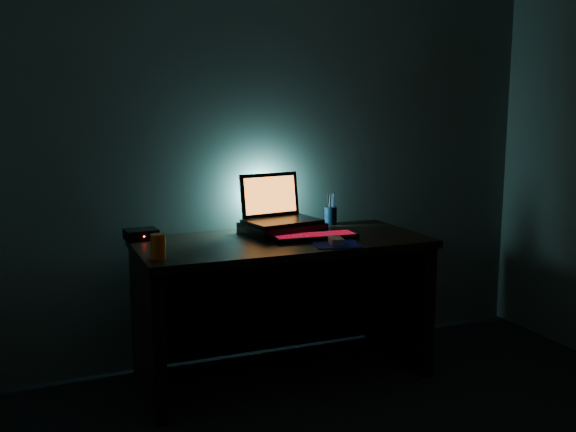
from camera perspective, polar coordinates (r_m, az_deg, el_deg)
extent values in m
cube|color=#424B46|center=(3.62, -2.76, 6.85)|extent=(3.50, 0.00, 2.50)
cube|color=black|center=(3.33, -0.52, -2.40)|extent=(1.50, 0.70, 0.04)
cube|color=black|center=(3.25, -12.41, -9.81)|extent=(0.06, 0.64, 0.71)
cube|color=black|center=(3.74, 9.74, -7.15)|extent=(0.06, 0.64, 0.71)
cube|color=black|center=(3.72, -2.39, -7.07)|extent=(1.38, 0.02, 0.65)
cube|color=black|center=(3.47, -0.52, -1.09)|extent=(0.45, 0.37, 0.06)
cube|color=black|center=(3.46, -0.52, -0.46)|extent=(0.42, 0.32, 0.02)
cube|color=black|center=(3.55, -1.63, 1.90)|extent=(0.36, 0.11, 0.24)
cube|color=orange|center=(3.54, -1.56, 1.89)|extent=(0.32, 0.09, 0.20)
cube|color=black|center=(3.33, 2.38, -1.86)|extent=(0.45, 0.17, 0.03)
cube|color=red|center=(3.32, 2.39, -1.63)|extent=(0.43, 0.14, 0.00)
cube|color=navy|center=(3.20, 4.30, -2.52)|extent=(0.26, 0.24, 0.00)
cube|color=gray|center=(3.20, 4.31, -2.21)|extent=(0.08, 0.11, 0.03)
cylinder|color=black|center=(3.75, 3.81, 0.04)|extent=(0.08, 0.08, 0.10)
cylinder|color=#E95A0C|center=(2.94, -11.48, -2.68)|extent=(0.08, 0.08, 0.11)
cube|color=black|center=(3.40, -12.93, -1.60)|extent=(0.17, 0.14, 0.05)
sphere|color=#FF0C07|center=(3.34, -12.66, -1.80)|extent=(0.01, 0.01, 0.01)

